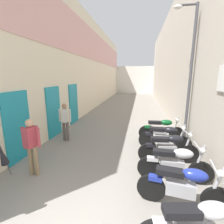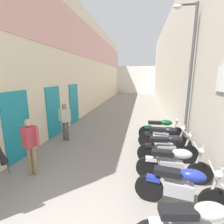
{
  "view_description": "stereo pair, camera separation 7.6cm",
  "coord_description": "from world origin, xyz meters",
  "px_view_note": "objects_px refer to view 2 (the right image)",
  "views": [
    {
      "loc": [
        0.95,
        -0.93,
        2.65
      ],
      "look_at": [
        -0.35,
        6.57,
        0.97
      ],
      "focal_mm": 26.27,
      "sensor_mm": 36.0,
      "label": 1
    },
    {
      "loc": [
        1.02,
        -0.92,
        2.65
      ],
      "look_at": [
        -0.35,
        6.57,
        0.97
      ],
      "focal_mm": 26.27,
      "sensor_mm": 36.0,
      "label": 2
    }
  ],
  "objects_px": {
    "pedestrian_further_down": "(65,119)",
    "umbrella_leaning": "(2,155)",
    "pedestrian_mid_alley": "(30,143)",
    "street_lamp": "(188,69)",
    "motorcycle_sixth": "(161,129)",
    "motorcycle_second": "(182,186)",
    "motorcycle_fifth": "(164,137)",
    "motorcycle_third": "(174,163)",
    "motorcycle_fourth": "(168,148)"
  },
  "relations": [
    {
      "from": "motorcycle_sixth",
      "to": "umbrella_leaning",
      "type": "xyz_separation_m",
      "value": [
        -4.33,
        -3.46,
        0.18
      ]
    },
    {
      "from": "motorcycle_fourth",
      "to": "street_lamp",
      "type": "distance_m",
      "value": 2.84
    },
    {
      "from": "motorcycle_fourth",
      "to": "motorcycle_fifth",
      "type": "xyz_separation_m",
      "value": [
        -0.0,
        0.89,
        0.0
      ]
    },
    {
      "from": "motorcycle_third",
      "to": "umbrella_leaning",
      "type": "relative_size",
      "value": 1.92
    },
    {
      "from": "motorcycle_second",
      "to": "pedestrian_mid_alley",
      "type": "distance_m",
      "value": 3.77
    },
    {
      "from": "street_lamp",
      "to": "motorcycle_sixth",
      "type": "bearing_deg",
      "value": 145.76
    },
    {
      "from": "pedestrian_further_down",
      "to": "motorcycle_fifth",
      "type": "bearing_deg",
      "value": -3.45
    },
    {
      "from": "motorcycle_third",
      "to": "motorcycle_fifth",
      "type": "bearing_deg",
      "value": 90.0
    },
    {
      "from": "motorcycle_second",
      "to": "pedestrian_mid_alley",
      "type": "height_order",
      "value": "pedestrian_mid_alley"
    },
    {
      "from": "motorcycle_third",
      "to": "motorcycle_fourth",
      "type": "distance_m",
      "value": 0.95
    },
    {
      "from": "umbrella_leaning",
      "to": "motorcycle_second",
      "type": "bearing_deg",
      "value": -2.88
    },
    {
      "from": "motorcycle_second",
      "to": "pedestrian_mid_alley",
      "type": "xyz_separation_m",
      "value": [
        -3.71,
        0.54,
        0.42
      ]
    },
    {
      "from": "motorcycle_third",
      "to": "umbrella_leaning",
      "type": "height_order",
      "value": "motorcycle_third"
    },
    {
      "from": "motorcycle_fourth",
      "to": "motorcycle_sixth",
      "type": "height_order",
      "value": "same"
    },
    {
      "from": "motorcycle_second",
      "to": "motorcycle_sixth",
      "type": "distance_m",
      "value": 3.68
    },
    {
      "from": "motorcycle_fifth",
      "to": "motorcycle_third",
      "type": "bearing_deg",
      "value": -90.0
    },
    {
      "from": "motorcycle_third",
      "to": "motorcycle_fourth",
      "type": "relative_size",
      "value": 1.0
    },
    {
      "from": "motorcycle_second",
      "to": "umbrella_leaning",
      "type": "height_order",
      "value": "motorcycle_second"
    },
    {
      "from": "motorcycle_sixth",
      "to": "pedestrian_mid_alley",
      "type": "distance_m",
      "value": 4.88
    },
    {
      "from": "motorcycle_fifth",
      "to": "street_lamp",
      "type": "xyz_separation_m",
      "value": [
        0.7,
        0.47,
        2.39
      ]
    },
    {
      "from": "motorcycle_second",
      "to": "motorcycle_fifth",
      "type": "xyz_separation_m",
      "value": [
        -0.0,
        2.72,
        0.0
      ]
    },
    {
      "from": "motorcycle_third",
      "to": "motorcycle_fifth",
      "type": "distance_m",
      "value": 1.83
    },
    {
      "from": "pedestrian_mid_alley",
      "to": "motorcycle_fourth",
      "type": "bearing_deg",
      "value": 19.31
    },
    {
      "from": "motorcycle_second",
      "to": "motorcycle_third",
      "type": "distance_m",
      "value": 0.89
    },
    {
      "from": "motorcycle_third",
      "to": "motorcycle_sixth",
      "type": "bearing_deg",
      "value": 90.0
    },
    {
      "from": "motorcycle_third",
      "to": "motorcycle_fourth",
      "type": "bearing_deg",
      "value": 90.0
    },
    {
      "from": "motorcycle_second",
      "to": "pedestrian_mid_alley",
      "type": "relative_size",
      "value": 1.17
    },
    {
      "from": "motorcycle_sixth",
      "to": "pedestrian_further_down",
      "type": "distance_m",
      "value": 4.01
    },
    {
      "from": "motorcycle_second",
      "to": "motorcycle_fifth",
      "type": "distance_m",
      "value": 2.72
    },
    {
      "from": "motorcycle_third",
      "to": "motorcycle_sixth",
      "type": "relative_size",
      "value": 1.0
    },
    {
      "from": "motorcycle_second",
      "to": "motorcycle_sixth",
      "type": "bearing_deg",
      "value": 90.0
    },
    {
      "from": "street_lamp",
      "to": "umbrella_leaning",
      "type": "bearing_deg",
      "value": -149.38
    },
    {
      "from": "motorcycle_fifth",
      "to": "umbrella_leaning",
      "type": "relative_size",
      "value": 1.9
    },
    {
      "from": "motorcycle_fourth",
      "to": "pedestrian_mid_alley",
      "type": "distance_m",
      "value": 3.95
    },
    {
      "from": "pedestrian_further_down",
      "to": "motorcycle_fourth",
      "type": "bearing_deg",
      "value": -16.01
    },
    {
      "from": "pedestrian_further_down",
      "to": "umbrella_leaning",
      "type": "bearing_deg",
      "value": -98.55
    },
    {
      "from": "motorcycle_fourth",
      "to": "pedestrian_further_down",
      "type": "distance_m",
      "value": 4.1
    },
    {
      "from": "pedestrian_further_down",
      "to": "motorcycle_third",
      "type": "bearing_deg",
      "value": -27.84
    },
    {
      "from": "pedestrian_mid_alley",
      "to": "umbrella_leaning",
      "type": "xyz_separation_m",
      "value": [
        -0.62,
        -0.32,
        -0.24
      ]
    },
    {
      "from": "pedestrian_mid_alley",
      "to": "pedestrian_further_down",
      "type": "xyz_separation_m",
      "value": [
        -0.21,
        2.42,
        0.0
      ]
    },
    {
      "from": "motorcycle_third",
      "to": "pedestrian_mid_alley",
      "type": "relative_size",
      "value": 1.18
    },
    {
      "from": "pedestrian_mid_alley",
      "to": "umbrella_leaning",
      "type": "distance_m",
      "value": 0.74
    },
    {
      "from": "motorcycle_sixth",
      "to": "pedestrian_further_down",
      "type": "height_order",
      "value": "pedestrian_further_down"
    },
    {
      "from": "motorcycle_second",
      "to": "street_lamp",
      "type": "distance_m",
      "value": 4.05
    },
    {
      "from": "motorcycle_fifth",
      "to": "motorcycle_sixth",
      "type": "relative_size",
      "value": 0.99
    },
    {
      "from": "pedestrian_mid_alley",
      "to": "street_lamp",
      "type": "bearing_deg",
      "value": 31.09
    },
    {
      "from": "motorcycle_fourth",
      "to": "motorcycle_sixth",
      "type": "distance_m",
      "value": 1.84
    },
    {
      "from": "motorcycle_sixth",
      "to": "pedestrian_further_down",
      "type": "bearing_deg",
      "value": -169.63
    },
    {
      "from": "pedestrian_mid_alley",
      "to": "pedestrian_further_down",
      "type": "height_order",
      "value": "same"
    },
    {
      "from": "motorcycle_fifth",
      "to": "street_lamp",
      "type": "relative_size",
      "value": 0.37
    }
  ]
}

